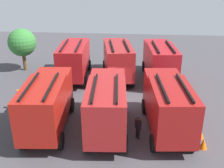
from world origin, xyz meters
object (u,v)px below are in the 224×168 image
at_px(tree_1, 22,43).
at_px(traffic_cone_0, 203,144).
at_px(firefighter_1, 20,99).
at_px(fire_truck_4, 47,102).
at_px(fire_truck_5, 74,58).
at_px(traffic_cone_1, 201,134).
at_px(fire_truck_0, 168,103).
at_px(firefighter_0, 138,127).
at_px(fire_truck_1, 160,60).
at_px(fire_truck_2, 107,104).
at_px(fire_truck_3, 118,59).

height_order(tree_1, traffic_cone_0, tree_1).
bearing_deg(tree_1, firefighter_1, -160.84).
bearing_deg(traffic_cone_0, firefighter_1, 73.73).
height_order(fire_truck_4, tree_1, tree_1).
bearing_deg(fire_truck_5, traffic_cone_1, -136.99).
distance_m(fire_truck_0, traffic_cone_0, 3.39).
relative_size(fire_truck_5, firefighter_0, 4.60).
height_order(fire_truck_0, firefighter_1, fire_truck_0).
height_order(fire_truck_0, traffic_cone_0, fire_truck_0).
distance_m(fire_truck_1, fire_truck_4, 12.99).
bearing_deg(traffic_cone_0, fire_truck_0, 49.08).
bearing_deg(fire_truck_0, traffic_cone_0, -136.07).
xyz_separation_m(fire_truck_4, firefighter_1, (2.52, 3.10, -1.17)).
xyz_separation_m(fire_truck_1, firefighter_1, (-7.40, 11.48, -1.17)).
distance_m(firefighter_1, tree_1, 9.93).
distance_m(fire_truck_1, traffic_cone_0, 11.65).
xyz_separation_m(firefighter_1, tree_1, (9.16, 3.18, 2.13)).
distance_m(firefighter_1, traffic_cone_0, 14.05).
height_order(firefighter_1, traffic_cone_0, firefighter_1).
bearing_deg(fire_truck_5, firefighter_0, -151.88).
relative_size(fire_truck_2, fire_truck_3, 0.98).
relative_size(fire_truck_3, firefighter_0, 4.70).
distance_m(fire_truck_3, traffic_cone_1, 12.14).
bearing_deg(fire_truck_5, firefighter_1, 153.76).
distance_m(fire_truck_5, traffic_cone_0, 15.40).
relative_size(fire_truck_0, tree_1, 1.59).
relative_size(fire_truck_1, fire_truck_2, 1.01).
height_order(firefighter_0, firefighter_1, firefighter_1).
bearing_deg(traffic_cone_1, traffic_cone_0, 176.95).
height_order(fire_truck_2, fire_truck_3, same).
bearing_deg(fire_truck_1, fire_truck_3, 83.91).
bearing_deg(firefighter_1, traffic_cone_1, -82.68).
xyz_separation_m(fire_truck_0, fire_truck_3, (9.52, 4.02, 0.00)).
height_order(fire_truck_4, traffic_cone_1, fire_truck_4).
bearing_deg(fire_truck_4, traffic_cone_1, -96.10).
distance_m(fire_truck_3, fire_truck_4, 10.82).
distance_m(fire_truck_0, firefighter_0, 2.57).
xyz_separation_m(fire_truck_0, tree_1, (11.22, 14.49, 0.96)).
xyz_separation_m(tree_1, traffic_cone_0, (-13.10, -16.66, -2.77)).
bearing_deg(fire_truck_1, firefighter_0, 163.26).
bearing_deg(fire_truck_0, fire_truck_4, 88.09).
bearing_deg(firefighter_1, fire_truck_4, -110.11).
distance_m(fire_truck_0, traffic_cone_1, 2.97).
bearing_deg(fire_truck_2, fire_truck_3, -4.32).
bearing_deg(firefighter_0, fire_truck_2, -47.30).
bearing_deg(tree_1, traffic_cone_0, -128.17).
bearing_deg(traffic_cone_0, firefighter_0, 78.99).
xyz_separation_m(firefighter_1, traffic_cone_1, (-2.79, -13.54, -0.65)).
bearing_deg(fire_truck_5, fire_truck_2, -159.91).
height_order(firefighter_0, traffic_cone_1, firefighter_0).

